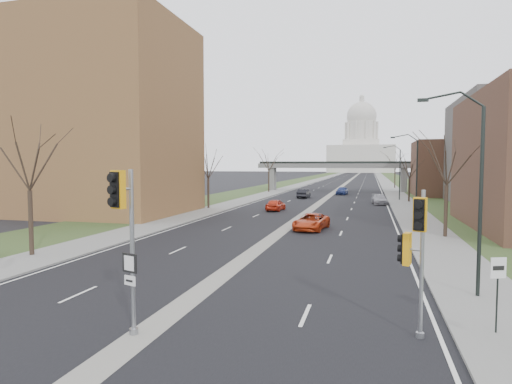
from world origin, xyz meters
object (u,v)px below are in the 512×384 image
at_px(signal_pole_right, 415,242).
at_px(car_left_far, 304,193).
at_px(speed_limit_sign, 498,281).
at_px(car_right_mid, 380,199).
at_px(car_right_far, 342,191).
at_px(signal_pole_median, 124,221).
at_px(car_left_near, 276,205).
at_px(car_right_near, 311,222).

distance_m(signal_pole_right, car_left_far, 59.82).
distance_m(speed_limit_sign, car_left_far, 59.48).
relative_size(car_right_mid, car_right_far, 1.06).
bearing_deg(signal_pole_median, car_left_near, 111.63).
xyz_separation_m(speed_limit_sign, car_left_far, (-15.19, 57.50, -1.09)).
bearing_deg(signal_pole_right, signal_pole_median, -148.12).
relative_size(car_left_far, car_right_near, 0.92).
xyz_separation_m(car_right_mid, car_right_far, (-6.55, 18.90, 0.07)).
bearing_deg(car_left_far, car_right_far, -118.28).
height_order(signal_pole_right, speed_limit_sign, signal_pole_right).
bearing_deg(car_left_far, car_right_mid, 146.21).
bearing_deg(car_right_mid, signal_pole_right, -95.48).
xyz_separation_m(signal_pole_median, car_right_mid, (9.01, 51.93, -3.17)).
xyz_separation_m(signal_pole_right, speed_limit_sign, (2.69, 0.95, -1.34)).
bearing_deg(car_left_far, car_left_near, 91.04).
height_order(signal_pole_right, car_right_far, signal_pole_right).
bearing_deg(car_right_near, signal_pole_median, -88.62).
xyz_separation_m(signal_pole_median, car_right_near, (2.72, 25.08, -3.16)).
relative_size(signal_pole_right, car_right_mid, 1.01).
distance_m(speed_limit_sign, car_left_near, 39.53).
bearing_deg(car_right_near, car_left_far, 107.24).
bearing_deg(signal_pole_median, car_right_mid, 96.49).
distance_m(car_left_far, car_right_far, 11.59).
height_order(signal_pole_right, car_right_mid, signal_pole_right).
relative_size(speed_limit_sign, car_left_near, 0.59).
distance_m(car_right_near, car_right_mid, 27.58).
xyz_separation_m(signal_pole_right, car_left_far, (-12.50, 58.45, -2.43)).
height_order(signal_pole_median, car_left_far, signal_pole_median).
bearing_deg(car_right_far, car_left_near, -95.21).
distance_m(car_left_far, car_right_mid, 15.23).
height_order(signal_pole_right, car_right_near, signal_pole_right).
distance_m(signal_pole_right, car_right_near, 23.74).
height_order(car_right_mid, car_right_far, car_right_far).
relative_size(car_left_near, car_left_far, 0.90).
relative_size(car_right_near, car_right_mid, 1.07).
bearing_deg(signal_pole_right, car_right_mid, 107.50).
bearing_deg(signal_pole_median, speed_limit_sign, 32.00).
distance_m(signal_pole_median, car_left_far, 60.99).
height_order(signal_pole_right, car_left_near, signal_pole_right).
relative_size(car_left_near, car_right_near, 0.83).
height_order(car_left_near, car_left_far, car_left_far).
xyz_separation_m(car_left_near, car_left_far, (0.31, 21.15, 0.05)).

